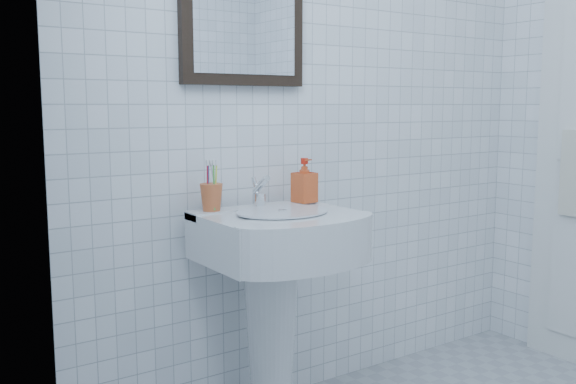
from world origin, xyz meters
TOP-DOWN VIEW (x-y plane):
  - wall_back at (0.00, 1.20)m, footprint 2.20×0.02m
  - wall_left at (-1.10, 0.00)m, footprint 0.02×2.40m
  - washbasin at (-0.39, 0.98)m, footprint 0.53×0.39m
  - faucet at (-0.39, 1.08)m, footprint 0.05×0.11m
  - toothbrush_cup at (-0.57, 1.10)m, footprint 0.10×0.10m
  - soap_dispenser at (-0.19, 1.08)m, footprint 0.08×0.08m

SIDE VIEW (x-z plane):
  - washbasin at x=-0.39m, z-range 0.14..0.95m
  - faucet at x=-0.39m, z-range 0.79..0.91m
  - toothbrush_cup at x=-0.57m, z-range 0.81..0.90m
  - soap_dispenser at x=-0.19m, z-range 0.81..0.97m
  - wall_back at x=0.00m, z-range 0.00..2.50m
  - wall_left at x=-1.10m, z-range 0.00..2.50m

